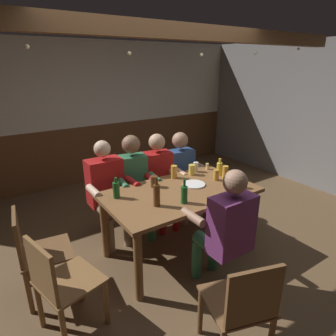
{
  "coord_description": "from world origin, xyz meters",
  "views": [
    {
      "loc": [
        -1.72,
        -2.26,
        2.07
      ],
      "look_at": [
        0.0,
        0.3,
        0.96
      ],
      "focal_mm": 31.12,
      "sensor_mm": 36.0,
      "label": 1
    }
  ],
  "objects_px": {
    "person_1": "(135,181)",
    "pint_glass_0": "(238,182)",
    "person_3": "(182,171)",
    "pint_glass_3": "(192,170)",
    "chair_empty_near_left": "(60,284)",
    "table_candle": "(207,166)",
    "pint_glass_2": "(225,172)",
    "chair_empty_near_right": "(36,252)",
    "bottle_0": "(157,195)",
    "pint_glass_5": "(216,175)",
    "person_0": "(107,188)",
    "pint_glass_6": "(174,172)",
    "person_2": "(160,176)",
    "dining_table": "(180,200)",
    "bottle_1": "(184,194)",
    "chair_empty_far_end": "(242,307)",
    "plate_0": "(194,184)",
    "person_4": "(226,226)",
    "bottle_3": "(116,190)",
    "pint_glass_4": "(154,181)",
    "bottle_2": "(220,168)",
    "pint_glass_1": "(196,167)"
  },
  "relations": [
    {
      "from": "person_1",
      "to": "pint_glass_0",
      "type": "bearing_deg",
      "value": 136.92
    },
    {
      "from": "person_3",
      "to": "pint_glass_3",
      "type": "xyz_separation_m",
      "value": [
        -0.14,
        -0.38,
        0.17
      ]
    },
    {
      "from": "chair_empty_near_left",
      "to": "table_candle",
      "type": "height_order",
      "value": "chair_empty_near_left"
    },
    {
      "from": "chair_empty_near_left",
      "to": "pint_glass_2",
      "type": "bearing_deg",
      "value": 85.72
    },
    {
      "from": "chair_empty_near_right",
      "to": "chair_empty_near_left",
      "type": "height_order",
      "value": "same"
    },
    {
      "from": "chair_empty_near_left",
      "to": "pint_glass_2",
      "type": "xyz_separation_m",
      "value": [
        2.08,
        0.37,
        0.37
      ]
    },
    {
      "from": "bottle_0",
      "to": "pint_glass_5",
      "type": "xyz_separation_m",
      "value": [
        0.93,
        0.17,
        -0.05
      ]
    },
    {
      "from": "person_0",
      "to": "pint_glass_6",
      "type": "xyz_separation_m",
      "value": [
        0.71,
        -0.36,
        0.16
      ]
    },
    {
      "from": "person_2",
      "to": "pint_glass_2",
      "type": "bearing_deg",
      "value": 134.06
    },
    {
      "from": "chair_empty_near_left",
      "to": "dining_table",
      "type": "bearing_deg",
      "value": 90.0
    },
    {
      "from": "pint_glass_2",
      "to": "pint_glass_5",
      "type": "height_order",
      "value": "pint_glass_2"
    },
    {
      "from": "chair_empty_near_left",
      "to": "bottle_1",
      "type": "xyz_separation_m",
      "value": [
        1.26,
        0.11,
        0.39
      ]
    },
    {
      "from": "chair_empty_near_right",
      "to": "chair_empty_far_end",
      "type": "relative_size",
      "value": 1.0
    },
    {
      "from": "person_0",
      "to": "plate_0",
      "type": "xyz_separation_m",
      "value": [
        0.78,
        -0.66,
        0.09
      ]
    },
    {
      "from": "person_4",
      "to": "bottle_1",
      "type": "distance_m",
      "value": 0.5
    },
    {
      "from": "person_0",
      "to": "person_2",
      "type": "bearing_deg",
      "value": 178.48
    },
    {
      "from": "chair_empty_near_right",
      "to": "table_candle",
      "type": "height_order",
      "value": "chair_empty_near_right"
    },
    {
      "from": "person_4",
      "to": "bottle_3",
      "type": "xyz_separation_m",
      "value": [
        -0.64,
        0.93,
        0.17
      ]
    },
    {
      "from": "plate_0",
      "to": "bottle_0",
      "type": "distance_m",
      "value": 0.66
    },
    {
      "from": "dining_table",
      "to": "plate_0",
      "type": "relative_size",
      "value": 6.43
    },
    {
      "from": "pint_glass_4",
      "to": "person_3",
      "type": "bearing_deg",
      "value": 31.66
    },
    {
      "from": "dining_table",
      "to": "person_2",
      "type": "bearing_deg",
      "value": 75.88
    },
    {
      "from": "bottle_2",
      "to": "pint_glass_1",
      "type": "relative_size",
      "value": 1.66
    },
    {
      "from": "person_0",
      "to": "bottle_2",
      "type": "height_order",
      "value": "person_0"
    },
    {
      "from": "person_3",
      "to": "bottle_3",
      "type": "bearing_deg",
      "value": 26.04
    },
    {
      "from": "chair_empty_near_right",
      "to": "pint_glass_6",
      "type": "bearing_deg",
      "value": 102.74
    },
    {
      "from": "bottle_2",
      "to": "person_3",
      "type": "bearing_deg",
      "value": 104.33
    },
    {
      "from": "dining_table",
      "to": "chair_empty_near_right",
      "type": "distance_m",
      "value": 1.49
    },
    {
      "from": "person_2",
      "to": "pint_glass_5",
      "type": "xyz_separation_m",
      "value": [
        0.36,
        -0.68,
        0.16
      ]
    },
    {
      "from": "pint_glass_3",
      "to": "pint_glass_0",
      "type": "bearing_deg",
      "value": -73.42
    },
    {
      "from": "person_2",
      "to": "chair_empty_near_right",
      "type": "relative_size",
      "value": 1.39
    },
    {
      "from": "person_1",
      "to": "bottle_1",
      "type": "bearing_deg",
      "value": 101.65
    },
    {
      "from": "plate_0",
      "to": "pint_glass_1",
      "type": "distance_m",
      "value": 0.44
    },
    {
      "from": "pint_glass_0",
      "to": "pint_glass_5",
      "type": "bearing_deg",
      "value": 99.68
    },
    {
      "from": "chair_empty_near_right",
      "to": "pint_glass_2",
      "type": "height_order",
      "value": "pint_glass_2"
    },
    {
      "from": "person_4",
      "to": "person_2",
      "type": "bearing_deg",
      "value": 82.85
    },
    {
      "from": "bottle_2",
      "to": "pint_glass_6",
      "type": "bearing_deg",
      "value": 157.89
    },
    {
      "from": "chair_empty_near_left",
      "to": "chair_empty_far_end",
      "type": "distance_m",
      "value": 1.37
    },
    {
      "from": "pint_glass_5",
      "to": "pint_glass_0",
      "type": "bearing_deg",
      "value": -80.32
    },
    {
      "from": "person_2",
      "to": "chair_empty_far_end",
      "type": "height_order",
      "value": "person_2"
    },
    {
      "from": "chair_empty_near_right",
      "to": "pint_glass_1",
      "type": "relative_size",
      "value": 7.01
    },
    {
      "from": "person_2",
      "to": "pint_glass_5",
      "type": "height_order",
      "value": "person_2"
    },
    {
      "from": "person_4",
      "to": "chair_empty_near_right",
      "type": "xyz_separation_m",
      "value": [
        -1.47,
        0.87,
        -0.21
      ]
    },
    {
      "from": "pint_glass_4",
      "to": "bottle_2",
      "type": "bearing_deg",
      "value": -8.01
    },
    {
      "from": "person_0",
      "to": "pint_glass_0",
      "type": "xyz_separation_m",
      "value": [
        1.14,
        -0.99,
        0.15
      ]
    },
    {
      "from": "bottle_1",
      "to": "bottle_3",
      "type": "xyz_separation_m",
      "value": [
        -0.5,
        0.48,
        -0.01
      ]
    },
    {
      "from": "person_3",
      "to": "bottle_0",
      "type": "relative_size",
      "value": 4.02
    },
    {
      "from": "chair_empty_far_end",
      "to": "pint_glass_3",
      "type": "distance_m",
      "value": 1.84
    },
    {
      "from": "person_0",
      "to": "pint_glass_2",
      "type": "distance_m",
      "value": 1.42
    },
    {
      "from": "bottle_1",
      "to": "pint_glass_5",
      "type": "xyz_separation_m",
      "value": [
        0.67,
        0.27,
        -0.03
      ]
    }
  ]
}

